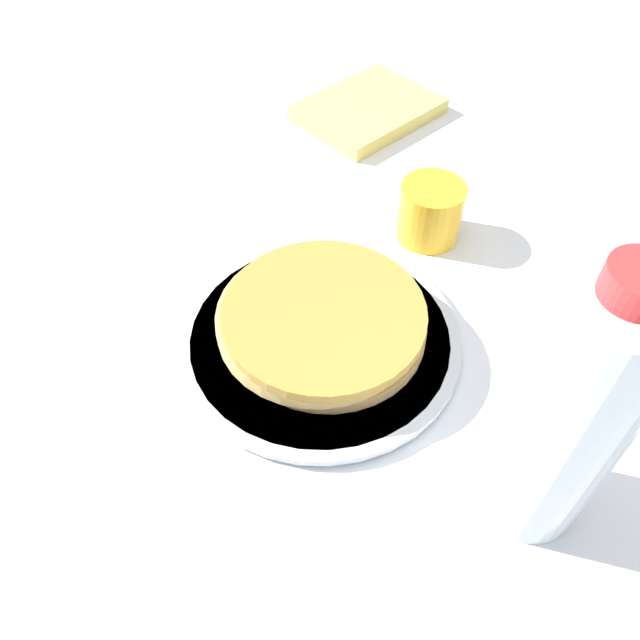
# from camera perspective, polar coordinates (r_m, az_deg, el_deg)

# --- Properties ---
(ground_plane) EXTENTS (4.00, 4.00, 0.00)m
(ground_plane) POSITION_cam_1_polar(r_m,az_deg,el_deg) (0.61, 1.56, -0.64)
(ground_plane) COLOR white
(plate) EXTENTS (0.26, 0.26, 0.01)m
(plate) POSITION_cam_1_polar(r_m,az_deg,el_deg) (0.59, 0.00, -1.66)
(plate) COLOR silver
(plate) RESTS_ON ground_plane
(pancake_stack) EXTENTS (0.19, 0.19, 0.04)m
(pancake_stack) POSITION_cam_1_polar(r_m,az_deg,el_deg) (0.57, 0.20, -0.04)
(pancake_stack) COLOR tan
(pancake_stack) RESTS_ON plate
(juice_glass) EXTENTS (0.07, 0.07, 0.06)m
(juice_glass) POSITION_cam_1_polar(r_m,az_deg,el_deg) (0.69, 10.05, 9.72)
(juice_glass) COLOR yellow
(juice_glass) RESTS_ON ground_plane
(water_bottle_near) EXTENTS (0.08, 0.08, 0.25)m
(water_bottle_near) POSITION_cam_1_polar(r_m,az_deg,el_deg) (0.44, 21.72, -8.07)
(water_bottle_near) COLOR silver
(water_bottle_near) RESTS_ON ground_plane
(napkin) EXTENTS (0.22, 0.20, 0.02)m
(napkin) POSITION_cam_1_polar(r_m,az_deg,el_deg) (0.89, 4.41, 18.64)
(napkin) COLOR #E5D166
(napkin) RESTS_ON ground_plane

